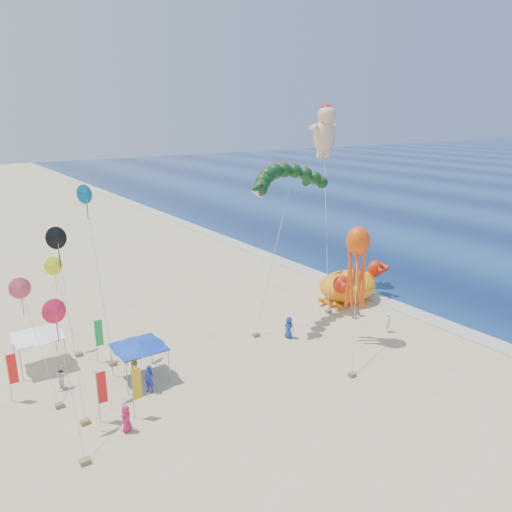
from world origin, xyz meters
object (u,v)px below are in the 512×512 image
Objects in this scene: cherub_kite at (325,130)px; octopus_kite at (357,261)px; canopy_white at (37,333)px; dragon_kite at (288,182)px; canopy_blue at (139,344)px; crab_inflatable at (349,285)px.

octopus_kite is (-6.99, -11.64, -8.89)m from cherub_kite.
dragon_kite is at bearing -5.63° from canopy_white.
canopy_blue is (-15.62, 3.65, -3.79)m from octopus_kite.
crab_inflatable is at bearing -104.06° from cherub_kite.
dragon_kite is at bearing 171.61° from crab_inflatable.
cherub_kite reaches higher than canopy_white.
crab_inflatable is 9.63m from octopus_kite.
dragon_kite is 1.41× the size of octopus_kite.
octopus_kite is at bearing -23.80° from canopy_white.
octopus_kite is 16.48m from canopy_blue.
dragon_kite is 9.88m from cherub_kite.
crab_inflatable is 14.76m from cherub_kite.
canopy_blue is (-21.25, -2.53, 0.98)m from crab_inflatable.
dragon_kite reaches higher than octopus_kite.
cherub_kite is 27.13m from canopy_blue.
cherub_kite is at bearing 75.94° from crab_inflatable.
octopus_kite is 22.87m from canopy_white.
canopy_blue is at bearing -166.59° from dragon_kite.
dragon_kite is (-6.56, 0.97, 9.82)m from crab_inflatable.
cherub_kite is at bearing 59.00° from octopus_kite.
cherub_kite is (1.36, 5.45, 13.65)m from crab_inflatable.
canopy_blue is 7.40m from canopy_white.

